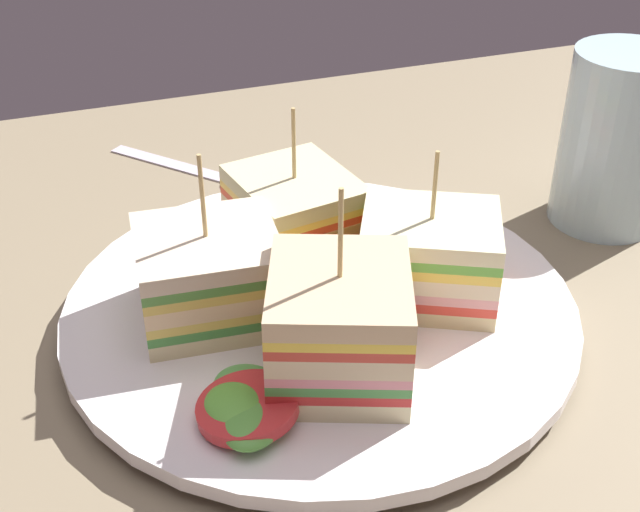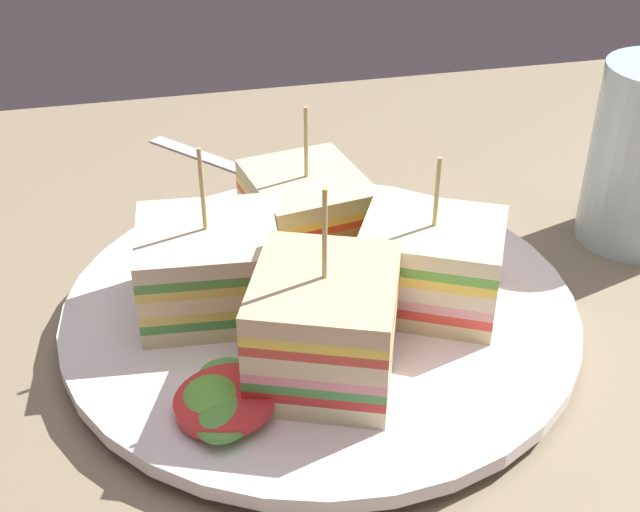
% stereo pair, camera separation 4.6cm
% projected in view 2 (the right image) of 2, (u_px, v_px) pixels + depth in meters
% --- Properties ---
extents(ground_plane, '(1.01, 0.72, 0.02)m').
position_uv_depth(ground_plane, '(320.00, 335.00, 0.49)').
color(ground_plane, '#827359').
extents(plate, '(0.29, 0.29, 0.02)m').
position_uv_depth(plate, '(320.00, 309.00, 0.48)').
color(plate, white).
rests_on(plate, ground_plane).
extents(sandwich_wedge_0, '(0.08, 0.08, 0.10)m').
position_uv_depth(sandwich_wedge_0, '(210.00, 268.00, 0.46)').
color(sandwich_wedge_0, beige).
rests_on(sandwich_wedge_0, plate).
extents(sandwich_wedge_1, '(0.09, 0.09, 0.10)m').
position_uv_depth(sandwich_wedge_1, '(325.00, 325.00, 0.41)').
color(sandwich_wedge_1, beige).
rests_on(sandwich_wedge_1, plate).
extents(sandwich_wedge_2, '(0.09, 0.09, 0.09)m').
position_uv_depth(sandwich_wedge_2, '(430.00, 265.00, 0.46)').
color(sandwich_wedge_2, beige).
rests_on(sandwich_wedge_2, plate).
extents(sandwich_wedge_3, '(0.08, 0.09, 0.09)m').
position_uv_depth(sandwich_wedge_3, '(307.00, 212.00, 0.51)').
color(sandwich_wedge_3, beige).
rests_on(sandwich_wedge_3, plate).
extents(chip_pile, '(0.06, 0.05, 0.01)m').
position_uv_depth(chip_pile, '(318.00, 293.00, 0.47)').
color(chip_pile, '#EBC96F').
rests_on(chip_pile, plate).
extents(salad_garnish, '(0.05, 0.07, 0.01)m').
position_uv_depth(salad_garnish, '(225.00, 400.00, 0.40)').
color(salad_garnish, '#61B13D').
rests_on(salad_garnish, plate).
extents(spoon, '(0.11, 0.12, 0.01)m').
position_uv_depth(spoon, '(258.00, 172.00, 0.63)').
color(spoon, silver).
rests_on(spoon, ground_plane).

